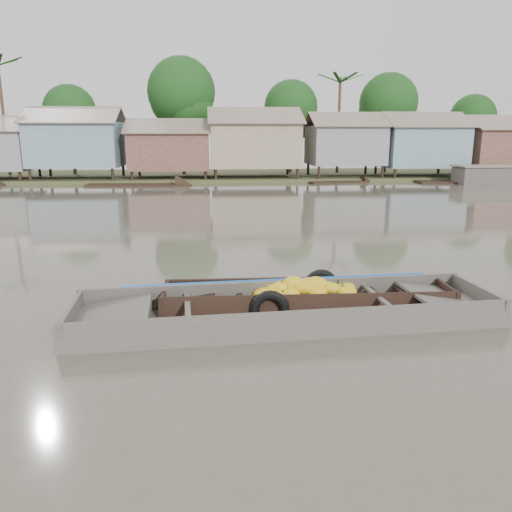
{
  "coord_description": "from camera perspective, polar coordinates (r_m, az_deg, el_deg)",
  "views": [
    {
      "loc": [
        -0.9,
        -8.96,
        3.34
      ],
      "look_at": [
        0.06,
        1.5,
        0.8
      ],
      "focal_mm": 35.0,
      "sensor_mm": 36.0,
      "label": 1
    }
  ],
  "objects": [
    {
      "name": "riverbank",
      "position": [
        41.01,
        0.23,
        13.24
      ],
      "size": [
        120.0,
        12.47,
        10.22
      ],
      "color": "#384723",
      "rests_on": "ground"
    },
    {
      "name": "distant_boats",
      "position": [
        36.33,
        17.92,
        8.01
      ],
      "size": [
        47.48,
        16.02,
        1.38
      ],
      "color": "black",
      "rests_on": "ground"
    },
    {
      "name": "banana_boat",
      "position": [
        10.14,
        5.38,
        -4.68
      ],
      "size": [
        5.84,
        1.57,
        0.81
      ],
      "rotation": [
        0.0,
        0.0,
        -0.03
      ],
      "color": "black",
      "rests_on": "ground"
    },
    {
      "name": "viewer_boat",
      "position": [
        9.39,
        3.59,
        -6.84
      ],
      "size": [
        7.89,
        2.5,
        0.63
      ],
      "rotation": [
        0.0,
        0.0,
        0.06
      ],
      "color": "#3E3A35",
      "rests_on": "ground"
    },
    {
      "name": "ground",
      "position": [
        9.6,
        0.44,
        -6.76
      ],
      "size": [
        120.0,
        120.0,
        0.0
      ],
      "primitive_type": "plane",
      "color": "#534C40",
      "rests_on": "ground"
    }
  ]
}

